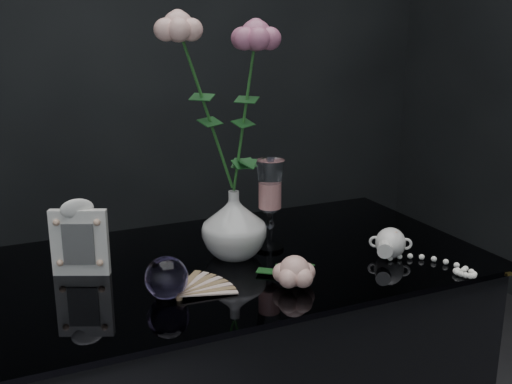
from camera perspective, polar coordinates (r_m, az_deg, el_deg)
name	(u,v)px	position (r m, az deg, el deg)	size (l,w,h in m)	color
vase	(234,224)	(1.28, -2.11, -3.08)	(0.14, 0.14, 0.15)	silver
wine_glass	(270,205)	(1.32, 1.33, -1.28)	(0.06, 0.06, 0.20)	white
picture_frame	(79,237)	(1.24, -16.48, -4.14)	(0.12, 0.09, 0.16)	white
paperweight	(167,278)	(1.11, -8.52, -8.07)	(0.08, 0.08, 0.08)	#947CCA
paper_fan	(179,294)	(1.11, -7.37, -9.58)	(0.22, 0.17, 0.02)	beige
loose_rose	(294,271)	(1.15, 3.69, -7.55)	(0.14, 0.18, 0.06)	#FFB4A4
pearl_jar	(391,242)	(1.33, 12.70, -4.63)	(0.22, 0.24, 0.07)	white
roses	(223,95)	(1.21, -3.16, 9.26)	(0.24, 0.11, 0.41)	#FFB5A7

